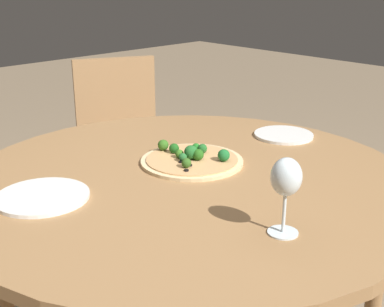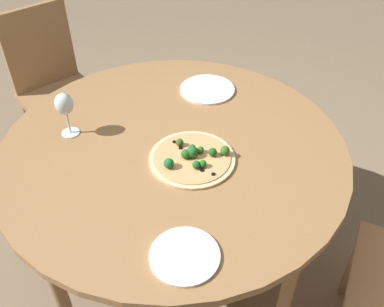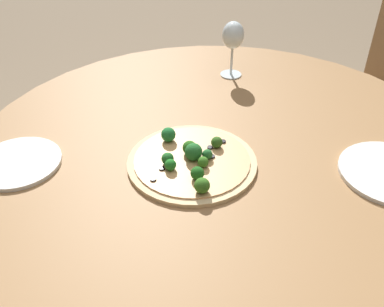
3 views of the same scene
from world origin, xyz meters
name	(u,v)px [view 1 (image 1 of 3)]	position (x,y,z in m)	size (l,w,h in m)	color
dining_table	(188,196)	(0.00, 0.00, 0.69)	(1.31, 1.31, 0.75)	olive
chair	(122,151)	(0.90, -0.43, 0.49)	(0.53, 0.53, 0.91)	#997047
pizza	(192,159)	(0.07, -0.09, 0.76)	(0.31, 0.31, 0.06)	#DBBC89
wine_glass	(286,180)	(-0.40, 0.08, 0.88)	(0.07, 0.07, 0.18)	silver
plate_near	(42,197)	(0.15, 0.38, 0.76)	(0.24, 0.24, 0.01)	silver
plate_far	(284,135)	(0.04, -0.50, 0.76)	(0.21, 0.21, 0.01)	silver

